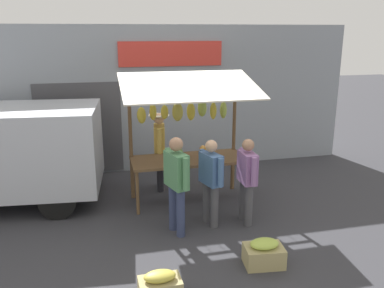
# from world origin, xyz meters

# --- Properties ---
(ground_plane) EXTENTS (40.00, 40.00, 0.00)m
(ground_plane) POSITION_xyz_m (0.00, 0.00, 0.00)
(ground_plane) COLOR #38383D
(street_backdrop) EXTENTS (9.00, 0.30, 3.40)m
(street_backdrop) POSITION_xyz_m (0.04, -2.20, 1.70)
(street_backdrop) COLOR #8C939E
(street_backdrop) RESTS_ON ground
(market_stall) EXTENTS (2.50, 1.46, 2.50)m
(market_stall) POSITION_xyz_m (0.00, -0.08, 1.56)
(market_stall) COLOR brown
(market_stall) RESTS_ON ground
(vendor_with_sunhat) EXTENTS (0.42, 0.69, 1.64)m
(vendor_with_sunhat) POSITION_xyz_m (0.44, -0.75, 0.97)
(vendor_with_sunhat) COLOR #232328
(vendor_with_sunhat) RESTS_ON ground
(shopper_with_ponytail) EXTENTS (0.35, 0.68, 1.65)m
(shopper_with_ponytail) POSITION_xyz_m (0.49, 1.24, 0.95)
(shopper_with_ponytail) COLOR navy
(shopper_with_ponytail) RESTS_ON ground
(shopper_in_grey_tee) EXTENTS (0.34, 0.64, 1.52)m
(shopper_in_grey_tee) POSITION_xyz_m (-0.14, 1.08, 0.86)
(shopper_in_grey_tee) COLOR #4C4C51
(shopper_in_grey_tee) RESTS_ON ground
(shopper_in_striped_shirt) EXTENTS (0.22, 0.66, 1.52)m
(shopper_in_striped_shirt) POSITION_xyz_m (-0.76, 1.16, 0.86)
(shopper_in_striped_shirt) COLOR #4C4C51
(shopper_in_striped_shirt) RESTS_ON ground
(produce_crate_near) EXTENTS (0.59, 0.45, 0.40)m
(produce_crate_near) POSITION_xyz_m (-0.53, 2.50, 0.18)
(produce_crate_near) COLOR tan
(produce_crate_near) RESTS_ON ground
(produce_crate_side) EXTENTS (0.54, 0.34, 0.39)m
(produce_crate_side) POSITION_xyz_m (1.04, 2.92, 0.18)
(produce_crate_side) COLOR tan
(produce_crate_side) RESTS_ON ground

